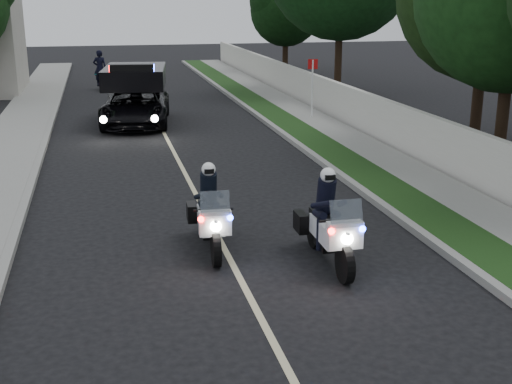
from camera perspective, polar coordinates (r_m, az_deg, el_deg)
ground at (r=12.25m, az=-1.71°, el=-6.76°), size 120.00×120.00×0.00m
curb_right at (r=22.48m, az=3.44°, el=4.16°), size 0.20×60.00×0.15m
grass_verge at (r=22.69m, az=5.13°, el=4.24°), size 1.20×60.00×0.16m
sidewalk_right at (r=23.12m, az=8.21°, el=4.37°), size 1.40×60.00×0.16m
property_wall at (r=23.38m, az=10.57°, el=6.07°), size 0.22×60.00×1.50m
curb_left at (r=21.66m, az=-17.88°, el=2.92°), size 0.20×60.00×0.15m
sidewalk_left at (r=21.78m, az=-20.76°, el=2.73°), size 2.00×60.00×0.16m
lane_marking at (r=21.70m, az=-7.02°, el=3.43°), size 0.12×50.00×0.01m
police_moto_left at (r=13.29m, az=-3.85°, el=-4.89°), size 0.82×2.08×1.74m
police_moto_right at (r=12.67m, az=6.14°, el=-6.04°), size 0.78×2.15×1.82m
police_suv at (r=26.63m, az=-10.12°, el=5.68°), size 3.11×5.58×2.58m
bicycle at (r=37.06m, az=-13.03°, el=8.47°), size 0.62×1.73×0.90m
cyclist at (r=37.06m, az=-13.03°, el=8.47°), size 0.74×0.54×1.89m
sign_post at (r=27.03m, az=4.75°, el=6.04°), size 0.44×0.44×2.53m
tree_right_b at (r=21.56m, az=19.89°, el=2.47°), size 7.31×7.31×9.56m
tree_right_c at (r=23.72m, az=18.01°, el=3.84°), size 6.56×6.56×9.63m
tree_right_d at (r=34.71m, az=6.91°, el=8.26°), size 8.42×8.42×12.29m
tree_right_e at (r=44.81m, az=2.48°, el=10.16°), size 5.43×5.43×7.63m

